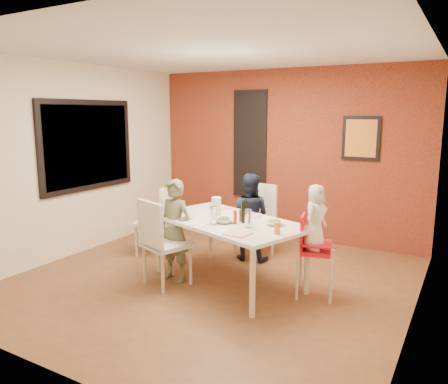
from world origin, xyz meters
The scene contains 35 objects.
ground centered at (0.00, 0.00, 0.00)m, with size 4.50×4.50×0.00m, color brown.
ceiling centered at (0.00, 0.00, 2.70)m, with size 4.50×4.50×0.02m, color silver.
wall_back centered at (0.00, 2.25, 1.35)m, with size 4.50×0.02×2.70m, color #F0E5C6.
wall_front centered at (0.00, -2.25, 1.35)m, with size 4.50×0.02×2.70m, color #F0E5C6.
wall_left centered at (-2.25, 0.00, 1.35)m, with size 0.02×4.50×2.70m, color #F0E5C6.
wall_right centered at (2.25, 0.00, 1.35)m, with size 0.02×4.50×2.70m, color #F0E5C6.
brick_accent_wall centered at (0.00, 2.23, 1.35)m, with size 4.50×0.02×2.70m, color maroon.
picture_window_frame centered at (-2.22, 0.20, 1.55)m, with size 0.05×1.70×1.30m, color black.
picture_window_pane centered at (-2.21, 0.20, 1.55)m, with size 0.02×1.55×1.15m, color black.
glassblock_strip centered at (-0.60, 2.21, 1.50)m, with size 0.55×0.03×1.70m, color silver.
glassblock_surround centered at (-0.60, 2.21, 1.50)m, with size 0.60×0.03×1.76m, color black.
art_print_frame centered at (1.20, 2.21, 1.65)m, with size 0.54×0.03×0.64m, color black.
art_print_canvas centered at (1.20, 2.19, 1.65)m, with size 0.44×0.01×0.54m, color orange.
dining_table centered at (0.19, 0.06, 0.70)m, with size 2.08×1.57×0.77m.
chair_near centered at (-0.43, -0.44, 0.58)m, with size 0.61×0.61×1.03m.
chair_far centered at (0.04, 1.18, 0.57)m, with size 0.54×0.54×1.02m.
chair_left centered at (-1.18, 0.48, 0.55)m, with size 0.58×0.58×0.99m.
high_chair centered at (1.19, 0.18, 0.55)m, with size 0.46×0.46×0.92m.
child_near centered at (-0.40, -0.19, 0.62)m, with size 0.45×0.30×1.24m, color #5A5A40.
child_far centered at (0.03, 0.93, 0.60)m, with size 0.59×0.46×1.21m, color #151C31.
toddler centered at (1.21, 0.19, 0.90)m, with size 0.35×0.23×0.72m, color silver.
plate_near_left centered at (-0.31, -0.11, 0.78)m, with size 0.21×0.21×0.01m, color white.
plate_far_mid centered at (0.34, 0.37, 0.78)m, with size 0.23×0.23×0.01m, color white.
plate_near_right centered at (0.59, -0.43, 0.78)m, with size 0.23×0.23×0.01m, color white.
plate_far_left centered at (-0.20, 0.53, 0.78)m, with size 0.21×0.21×0.01m, color white.
salad_bowl_a centered at (0.22, -0.09, 0.80)m, with size 0.22×0.22×0.05m, color white.
salad_bowl_b centered at (0.77, 0.11, 0.80)m, with size 0.20×0.20×0.05m, color white.
wine_bottle centered at (0.42, 0.04, 0.90)m, with size 0.07×0.07×0.26m, color black.
wine_glass_a centered at (0.15, -0.20, 0.88)m, with size 0.07×0.07×0.21m, color white.
wine_glass_b centered at (0.55, -0.13, 0.87)m, with size 0.07×0.07×0.20m, color white.
paper_towel_roll centered at (0.02, 0.08, 0.90)m, with size 0.11×0.11×0.25m, color white.
condiment_red centered at (0.35, -0.06, 0.85)m, with size 0.04×0.04×0.15m, color red.
condiment_green centered at (0.41, 0.03, 0.84)m, with size 0.03×0.03×0.13m, color #2C7527.
condiment_brown centered at (0.36, 0.05, 0.84)m, with size 0.04×0.04×0.14m, color brown.
sippy_cup centered at (0.93, -0.20, 0.83)m, with size 0.07×0.07×0.12m, color orange.
Camera 1 is at (2.64, -4.30, 2.03)m, focal length 35.00 mm.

